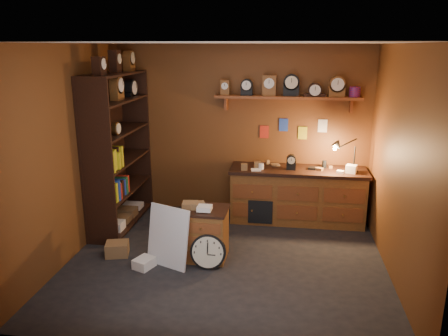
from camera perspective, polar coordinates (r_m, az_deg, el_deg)
floor at (r=5.76m, az=0.30°, el=-11.94°), size 4.00×4.00×0.00m
room_shell at (r=5.29m, az=0.97°, el=5.35°), size 4.02×3.62×2.71m
shelving_unit at (r=6.68m, az=-13.90°, el=2.98°), size 0.47×1.60×2.58m
workbench at (r=6.89m, az=9.54°, el=-3.14°), size 2.08×0.66×1.36m
low_cabinet at (r=5.67m, az=-2.56°, el=-8.25°), size 0.61×0.52×0.77m
big_round_clock at (r=5.49m, az=-2.09°, el=-10.88°), size 0.44×0.15×0.45m
white_panel at (r=5.70m, az=-7.20°, el=-12.36°), size 0.60×0.38×0.78m
mini_fridge at (r=6.90m, az=4.88°, el=-5.10°), size 0.44×0.46×0.46m
floor_box_a at (r=6.01m, az=-13.77°, el=-10.22°), size 0.34×0.31×0.18m
floor_box_b at (r=5.65m, az=-10.38°, el=-12.10°), size 0.28×0.30×0.12m
floor_box_c at (r=6.32m, az=-3.15°, el=-8.49°), size 0.26×0.23×0.16m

